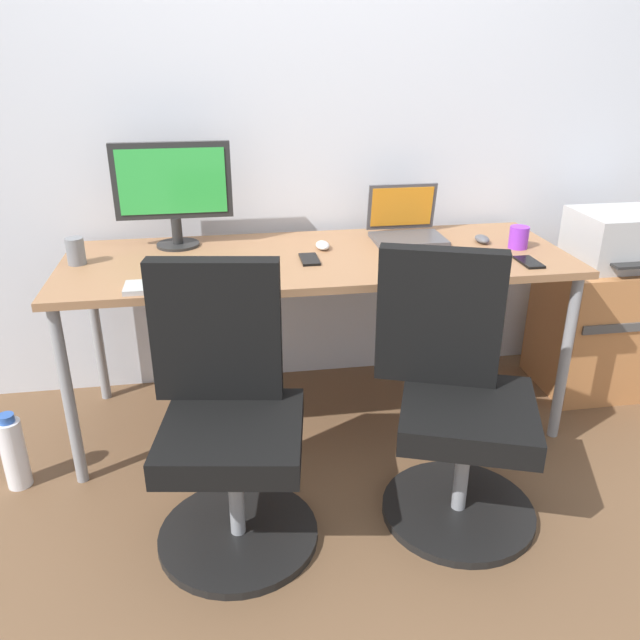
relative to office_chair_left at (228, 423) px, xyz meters
The scene contains 18 objects.
ground_plane 0.89m from the office_chair_left, 59.07° to the left, with size 5.28×5.28×0.00m, color brown.
back_wall 1.48m from the office_chair_left, 70.25° to the left, with size 4.40×0.04×2.60m, color silver.
desk 0.83m from the office_chair_left, 59.07° to the left, with size 2.04×0.74×0.76m.
office_chair_left is the anchor object (origin of this frame).
office_chair_right 0.77m from the office_chair_left, ahead, with size 0.56×0.56×0.94m.
side_cabinet 1.93m from the office_chair_left, 22.68° to the left, with size 0.54×0.45×0.62m.
printer 1.96m from the office_chair_left, 22.65° to the left, with size 0.38×0.40×0.24m.
water_bottle_on_floor 0.92m from the office_chair_left, 155.85° to the left, with size 0.09×0.09×0.31m.
desktop_monitor 1.08m from the office_chair_left, 100.58° to the left, with size 0.48×0.18×0.43m.
open_laptop 1.26m from the office_chair_left, 46.42° to the left, with size 0.31×0.26×0.23m.
keyboard_by_monitor 0.54m from the office_chair_left, 112.85° to the left, with size 0.34×0.12×0.02m, color #B7B7B7.
keyboard_by_laptop 1.02m from the office_chair_left, 26.53° to the left, with size 0.34×0.12×0.02m, color #515156.
mouse_by_monitor 1.39m from the office_chair_left, 33.11° to the left, with size 0.06×0.10×0.03m, color #515156.
mouse_by_laptop 0.94m from the office_chair_left, 60.14° to the left, with size 0.06×0.10×0.03m, color silver.
coffee_mug 1.45m from the office_chair_left, 27.10° to the left, with size 0.08×0.08×0.09m, color purple.
pen_cup 0.98m from the office_chair_left, 127.53° to the left, with size 0.07×0.07×0.10m, color slate.
phone_near_monitor 0.78m from the office_chair_left, 59.70° to the left, with size 0.07×0.14×0.01m, color black.
phone_near_laptop 1.32m from the office_chair_left, 20.02° to the left, with size 0.07×0.14×0.01m, color black.
Camera 1 is at (-0.39, -2.45, 1.55)m, focal length 35.72 mm.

